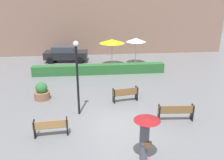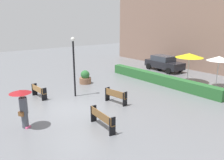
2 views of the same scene
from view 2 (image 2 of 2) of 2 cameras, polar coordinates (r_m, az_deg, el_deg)
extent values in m
plane|color=slate|center=(13.62, -9.95, -7.39)|extent=(60.00, 60.00, 0.00)
cube|color=brown|center=(11.05, -2.41, -10.03)|extent=(1.90, 0.37, 0.04)
cube|color=brown|center=(10.89, -3.02, -9.12)|extent=(1.88, 0.19, 0.41)
cube|color=black|center=(11.75, -4.76, -8.58)|extent=(0.08, 0.33, 0.89)
cube|color=black|center=(10.38, 0.09, -11.87)|extent=(0.08, 0.33, 0.89)
cube|color=#9E7242|center=(16.03, -18.19, -2.80)|extent=(1.62, 0.39, 0.04)
cube|color=#9E7242|center=(15.91, -18.75, -2.18)|extent=(1.61, 0.17, 0.38)
cube|color=black|center=(16.68, -19.33, -2.28)|extent=(0.09, 0.37, 0.85)
cube|color=black|center=(15.38, -17.08, -3.52)|extent=(0.09, 0.37, 0.85)
cube|color=brown|center=(14.23, 1.06, -4.17)|extent=(1.64, 0.55, 0.04)
cube|color=brown|center=(14.05, 0.64, -3.45)|extent=(1.60, 0.31, 0.42)
cube|color=black|center=(14.70, -1.19, -3.60)|extent=(0.12, 0.38, 0.90)
cube|color=black|center=(13.77, 3.36, -4.92)|extent=(0.12, 0.38, 0.90)
cylinder|color=#4C515B|center=(11.92, -21.48, -9.64)|extent=(0.32, 0.32, 0.75)
cube|color=#F2598C|center=(12.01, -21.12, -11.17)|extent=(0.40, 0.38, 0.08)
cylinder|color=#4C515B|center=(11.63, -21.85, -6.11)|extent=(0.38, 0.38, 0.82)
sphere|color=tan|center=(11.46, -22.10, -3.71)|extent=(0.21, 0.21, 0.21)
cube|color=brown|center=(11.60, -22.39, -8.11)|extent=(0.29, 0.22, 0.22)
cylinder|color=black|center=(11.47, -22.35, -4.91)|extent=(0.02, 0.02, 0.90)
cone|color=maroon|center=(11.33, -22.57, -2.77)|extent=(1.03, 1.03, 0.16)
cylinder|color=brown|center=(18.87, -6.89, -0.13)|extent=(0.99, 0.99, 0.49)
sphere|color=#2D6B33|center=(18.74, -6.94, 1.39)|extent=(0.74, 0.74, 0.74)
cylinder|color=black|center=(15.35, -9.71, 2.70)|extent=(0.12, 0.12, 3.84)
sphere|color=white|center=(15.06, -10.05, 10.31)|extent=(0.28, 0.28, 0.28)
cylinder|color=silver|center=(19.78, 19.01, 2.63)|extent=(0.06, 0.06, 2.36)
cone|color=yellow|center=(19.57, 19.31, 6.00)|extent=(2.28, 2.28, 0.35)
cylinder|color=silver|center=(19.06, 25.48, 1.54)|extent=(0.06, 0.06, 2.36)
cone|color=white|center=(18.85, 25.88, 5.02)|extent=(1.84, 1.84, 0.35)
cube|color=#28602D|center=(19.01, 12.02, 0.25)|extent=(11.01, 0.70, 0.81)
cube|color=#846656|center=(24.52, 25.41, 12.98)|extent=(28.00, 1.20, 9.75)
cube|color=black|center=(24.20, 13.29, 3.96)|extent=(4.32, 2.07, 0.70)
cube|color=#333842|center=(24.23, 13.03, 5.49)|extent=(2.32, 1.77, 0.55)
cylinder|color=black|center=(24.00, 17.15, 2.75)|extent=(0.66, 0.27, 0.64)
cylinder|color=black|center=(22.69, 14.33, 2.27)|extent=(0.66, 0.27, 0.64)
cylinder|color=black|center=(25.85, 12.27, 3.91)|extent=(0.66, 0.27, 0.64)
cylinder|color=black|center=(24.64, 9.42, 3.52)|extent=(0.66, 0.27, 0.64)
camera|label=1|loc=(13.72, -62.10, 12.08)|focal=38.56mm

